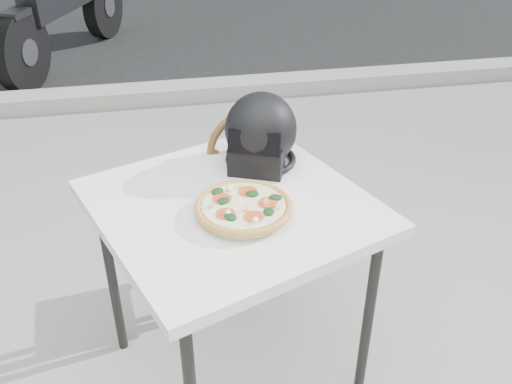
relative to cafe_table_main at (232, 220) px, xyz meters
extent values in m
cube|color=#A6A39B|center=(-0.17, 2.87, -0.68)|extent=(30.00, 0.25, 0.12)
cube|color=white|center=(0.00, 0.00, 0.05)|extent=(1.11, 1.11, 0.04)
cylinder|color=black|center=(0.46, -0.20, -0.35)|extent=(0.05, 0.05, 0.77)
cylinder|color=black|center=(-0.46, 0.20, -0.35)|extent=(0.05, 0.05, 0.77)
cylinder|color=black|center=(0.20, 0.46, -0.35)|extent=(0.05, 0.05, 0.77)
cylinder|color=silver|center=(0.03, -0.08, 0.08)|extent=(0.35, 0.35, 0.01)
torus|color=silver|center=(0.03, -0.08, 0.08)|extent=(0.36, 0.36, 0.01)
cylinder|color=tan|center=(0.03, -0.08, 0.10)|extent=(0.38, 0.38, 0.01)
torus|color=tan|center=(0.03, -0.08, 0.11)|extent=(0.39, 0.39, 0.02)
cylinder|color=red|center=(0.03, -0.08, 0.11)|extent=(0.34, 0.34, 0.00)
cylinder|color=#F8EABE|center=(0.03, -0.08, 0.11)|extent=(0.33, 0.33, 0.00)
cylinder|color=#C94523|center=(0.11, -0.09, 0.11)|extent=(0.08, 0.08, 0.00)
cylinder|color=#C94523|center=(0.05, -0.01, 0.11)|extent=(0.08, 0.08, 0.00)
cylinder|color=#C94523|center=(-0.04, -0.04, 0.11)|extent=(0.08, 0.08, 0.00)
cylinder|color=#C94523|center=(-0.04, -0.13, 0.11)|extent=(0.08, 0.08, 0.00)
cylinder|color=#C94523|center=(0.05, -0.16, 0.11)|extent=(0.08, 0.08, 0.00)
ellipsoid|color=#123313|center=(0.07, -0.03, 0.12)|extent=(0.05, 0.05, 0.01)
ellipsoid|color=#123313|center=(-0.03, -0.05, 0.12)|extent=(0.06, 0.05, 0.01)
ellipsoid|color=#123313|center=(0.10, -0.14, 0.12)|extent=(0.04, 0.05, 0.01)
ellipsoid|color=#123313|center=(-0.03, -0.15, 0.12)|extent=(0.05, 0.06, 0.01)
ellipsoid|color=#123313|center=(0.14, -0.07, 0.12)|extent=(0.05, 0.04, 0.01)
ellipsoid|color=#123313|center=(-0.05, 0.01, 0.12)|extent=(0.06, 0.06, 0.01)
cylinder|color=#F1E393|center=(0.03, -0.12, 0.12)|extent=(0.02, 0.03, 0.02)
cylinder|color=#F1E393|center=(-0.01, 0.01, 0.12)|extent=(0.03, 0.03, 0.02)
cylinder|color=#F1E393|center=(0.10, -0.09, 0.12)|extent=(0.03, 0.02, 0.02)
cylinder|color=#F1E393|center=(0.04, 0.02, 0.12)|extent=(0.02, 0.03, 0.02)
cylinder|color=#F1E393|center=(0.05, -0.19, 0.12)|extent=(0.03, 0.03, 0.02)
cylinder|color=#F1E393|center=(-0.08, -0.08, 0.12)|extent=(0.03, 0.02, 0.02)
cylinder|color=#F1E393|center=(0.13, -0.12, 0.12)|extent=(0.02, 0.03, 0.02)
cylinder|color=#F1E393|center=(-0.03, -0.13, 0.12)|extent=(0.03, 0.03, 0.02)
ellipsoid|color=black|center=(0.15, 0.25, 0.21)|extent=(0.35, 0.36, 0.27)
cube|color=black|center=(0.12, 0.17, 0.13)|extent=(0.22, 0.16, 0.11)
torus|color=black|center=(0.15, 0.25, 0.09)|extent=(0.35, 0.35, 0.02)
cube|color=black|center=(0.10, 0.14, 0.21)|extent=(0.19, 0.10, 0.09)
cube|color=brown|center=(0.12, 0.54, -0.32)|extent=(0.42, 0.42, 0.03)
cylinder|color=brown|center=(0.25, 0.71, -0.53)|extent=(0.03, 0.03, 0.41)
cylinder|color=brown|center=(-0.05, 0.67, -0.53)|extent=(0.03, 0.03, 0.41)
cylinder|color=brown|center=(0.29, 0.41, -0.53)|extent=(0.03, 0.03, 0.41)
cylinder|color=brown|center=(-0.01, 0.37, -0.53)|extent=(0.03, 0.03, 0.41)
cylinder|color=brown|center=(0.29, 0.40, -0.12)|extent=(0.03, 0.03, 0.40)
cylinder|color=brown|center=(-0.01, 0.36, -0.12)|extent=(0.03, 0.03, 0.40)
torus|color=brown|center=(0.14, 0.38, 0.06)|extent=(0.37, 0.08, 0.37)
cylinder|color=black|center=(-0.66, 4.72, -0.41)|extent=(0.38, 0.66, 0.66)
cylinder|color=gray|center=(-0.66, 4.72, -0.41)|extent=(0.23, 0.26, 0.22)
cylinder|color=black|center=(-1.27, 3.30, -0.41)|extent=(0.38, 0.66, 0.66)
cylinder|color=gray|center=(-1.27, 3.30, -0.41)|extent=(0.23, 0.26, 0.22)
cube|color=black|center=(-1.26, 3.32, -0.10)|extent=(0.24, 0.28, 0.06)
camera|label=1|loc=(-0.22, -1.59, 1.12)|focal=40.00mm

